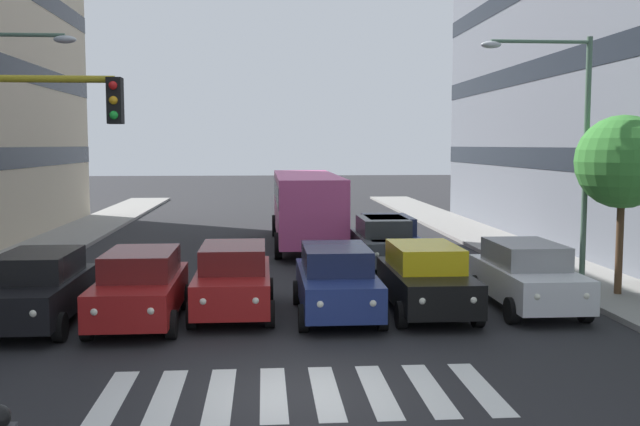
{
  "coord_description": "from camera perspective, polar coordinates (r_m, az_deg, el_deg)",
  "views": [
    {
      "loc": [
        0.59,
        12.07,
        4.22
      ],
      "look_at": [
        -0.91,
        -7.16,
        2.42
      ],
      "focal_mm": 40.81,
      "sensor_mm": 36.0,
      "label": 1
    }
  ],
  "objects": [
    {
      "name": "car_3",
      "position": [
        18.4,
        -6.8,
        -5.14
      ],
      "size": [
        2.02,
        4.44,
        1.72
      ],
      "color": "maroon",
      "rests_on": "ground_plane"
    },
    {
      "name": "crosswalk_markings",
      "position": [
        12.8,
        -1.61,
        -13.89
      ],
      "size": [
        6.75,
        2.8,
        0.01
      ],
      "color": "silver",
      "rests_on": "ground_plane"
    },
    {
      "name": "car_5",
      "position": [
        18.3,
        -21.26,
        -5.53
      ],
      "size": [
        2.02,
        4.44,
        1.72
      ],
      "color": "black",
      "rests_on": "ground_plane"
    },
    {
      "name": "street_tree_1",
      "position": [
        21.34,
        22.64,
        3.69
      ],
      "size": [
        2.54,
        2.54,
        4.89
      ],
      "color": "#513823",
      "rests_on": "sidewalk_left"
    },
    {
      "name": "street_lamp_left",
      "position": [
        21.56,
        18.9,
        5.81
      ],
      "size": [
        3.15,
        0.28,
        7.06
      ],
      "color": "#4C6B56",
      "rests_on": "sidewalk_left"
    },
    {
      "name": "car_2",
      "position": [
        18.01,
        1.29,
        -5.33
      ],
      "size": [
        2.02,
        4.44,
        1.72
      ],
      "color": "navy",
      "rests_on": "ground_plane"
    },
    {
      "name": "car_0",
      "position": [
        19.49,
        15.88,
        -4.72
      ],
      "size": [
        2.02,
        4.44,
        1.72
      ],
      "color": "silver",
      "rests_on": "ground_plane"
    },
    {
      "name": "ground_plane",
      "position": [
        12.8,
        -1.61,
        -13.91
      ],
      "size": [
        180.0,
        180.0,
        0.0
      ],
      "primitive_type": "plane",
      "color": "#262628"
    },
    {
      "name": "car_row2_1",
      "position": [
        25.77,
        5.39,
        -2.12
      ],
      "size": [
        2.02,
        4.44,
        1.72
      ],
      "color": "navy",
      "rests_on": "ground_plane"
    },
    {
      "name": "car_1",
      "position": [
        18.51,
        8.28,
        -5.09
      ],
      "size": [
        2.02,
        4.44,
        1.72
      ],
      "color": "black",
      "rests_on": "ground_plane"
    },
    {
      "name": "car_4",
      "position": [
        17.8,
        -13.89,
        -5.61
      ],
      "size": [
        2.02,
        4.44,
        1.72
      ],
      "color": "maroon",
      "rests_on": "ground_plane"
    },
    {
      "name": "car_row2_0",
      "position": [
        25.17,
        5.0,
        -2.29
      ],
      "size": [
        2.02,
        4.44,
        1.72
      ],
      "color": "#474C51",
      "rests_on": "ground_plane"
    },
    {
      "name": "bus_behind_traffic",
      "position": [
        30.56,
        -1.11,
        0.91
      ],
      "size": [
        2.78,
        10.5,
        3.0
      ],
      "color": "#DB5193",
      "rests_on": "ground_plane"
    }
  ]
}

